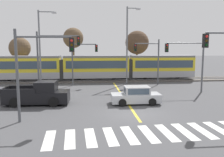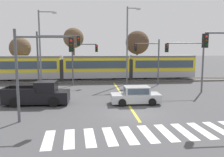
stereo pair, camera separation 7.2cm
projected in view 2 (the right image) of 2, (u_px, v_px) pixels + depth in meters
The scene contains 28 objects.
ground_plane at pixel (134, 114), 17.45m from camera, with size 200.00×200.00×0.00m, color #474749.
track_bed at pixel (112, 80), 34.04m from camera, with size 120.00×4.00×0.18m, color #56514C.
rail_near at pixel (113, 80), 33.32m from camera, with size 120.00×0.08×0.10m, color #939399.
rail_far at pixel (112, 78), 34.74m from camera, with size 120.00×0.08×0.10m, color #939399.
light_rail_tram at pixel (96, 67), 33.56m from camera, with size 28.00×2.64×3.43m.
crosswalk_stripe_0 at pixel (48, 140), 12.61m from camera, with size 0.56×2.80×0.01m, color silver.
crosswalk_stripe_1 at pixel (69, 138), 12.79m from camera, with size 0.56×2.80×0.01m, color silver.
crosswalk_stripe_2 at pixel (90, 137), 12.96m from camera, with size 0.56×2.80×0.01m, color silver.
crosswalk_stripe_3 at pixel (110, 136), 13.13m from camera, with size 0.56×2.80×0.01m, color silver.
crosswalk_stripe_4 at pixel (129, 135), 13.31m from camera, with size 0.56×2.80×0.01m, color silver.
crosswalk_stripe_5 at pixel (148, 134), 13.48m from camera, with size 0.56×2.80×0.01m, color silver.
crosswalk_stripe_6 at pixel (166, 133), 13.65m from camera, with size 0.56×2.80×0.01m, color silver.
crosswalk_stripe_7 at pixel (184, 131), 13.82m from camera, with size 0.56×2.80×0.01m, color silver.
crosswalk_stripe_8 at pixel (202, 130), 14.00m from camera, with size 0.56×2.80×0.01m, color silver.
crosswalk_stripe_9 at pixel (219, 129), 14.17m from camera, with size 0.56×2.80×0.01m, color silver.
lane_centre_line at pixel (122, 96), 23.77m from camera, with size 0.20×16.87×0.01m, color gold.
sedan_crossing at pixel (136, 96), 20.41m from camera, with size 4.21×1.93×1.52m.
pickup_truck at pixel (38, 95), 20.20m from camera, with size 5.47×2.40×1.98m.
traffic_light_mid_right at pixel (190, 57), 24.95m from camera, with size 4.25×0.38×5.86m.
traffic_light_mid_left at pixel (52, 53), 23.36m from camera, with size 4.25×0.38×6.35m.
traffic_light_far_right at pixel (150, 56), 29.82m from camera, with size 3.25×0.38×5.78m.
traffic_light_far_left at pixel (81, 56), 29.50m from camera, with size 3.25×0.38×5.72m.
traffic_light_near_left at pixel (36, 62), 15.16m from camera, with size 3.75×0.38×6.02m.
street_lamp_west at pixel (41, 44), 29.19m from camera, with size 2.27×0.28×9.27m.
street_lamp_centre at pixel (128, 42), 30.58m from camera, with size 1.78×0.28×9.92m.
bare_tree_far_west at pixel (20, 48), 35.89m from camera, with size 3.20×3.20×6.26m.
bare_tree_west at pixel (73, 38), 37.48m from camera, with size 3.21×3.21×7.82m.
bare_tree_east at pixel (137, 43), 38.27m from camera, with size 3.78×3.78×7.40m.
Camera 2 is at (-3.26, -16.69, 4.96)m, focal length 38.00 mm.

